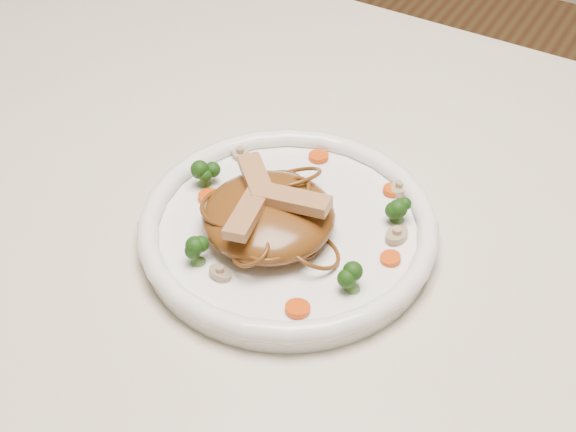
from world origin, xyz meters
The scene contains 19 objects.
table centered at (0.00, 0.00, 0.65)m, with size 1.20×0.80×0.75m.
plate centered at (-0.03, -0.04, 0.76)m, with size 0.27×0.27×0.02m, color white.
noodle_mound centered at (-0.05, -0.05, 0.78)m, with size 0.12×0.12×0.04m, color #603212.
chicken_a centered at (-0.03, -0.05, 0.81)m, with size 0.07×0.02×0.01m, color tan.
chicken_b centered at (-0.07, -0.04, 0.81)m, with size 0.06×0.02×0.01m, color tan.
chicken_c centered at (-0.05, -0.08, 0.81)m, with size 0.07×0.02×0.01m, color tan.
broccoli_0 centered at (0.05, 0.02, 0.78)m, with size 0.02×0.02×0.03m, color #18480F, non-canonical shape.
broccoli_1 centered at (-0.14, -0.03, 0.78)m, with size 0.03×0.03×0.03m, color #18480F, non-canonical shape.
broccoli_2 centered at (-0.08, -0.12, 0.78)m, with size 0.02×0.02×0.03m, color #18480F, non-canonical shape.
broccoli_3 centered at (0.05, -0.08, 0.78)m, with size 0.03×0.03×0.03m, color #18480F, non-canonical shape.
carrot_0 centered at (0.03, 0.05, 0.77)m, with size 0.02×0.02×0.01m, color #ED4D08.
carrot_1 centered at (-0.12, -0.05, 0.77)m, with size 0.02×0.02×0.01m, color #ED4D08.
carrot_2 centered at (0.07, -0.03, 0.77)m, with size 0.02×0.02×0.01m, color #ED4D08.
carrot_3 centered at (-0.06, 0.06, 0.77)m, with size 0.02×0.02×0.01m, color #ED4D08.
carrot_4 centered at (0.02, -0.13, 0.77)m, with size 0.02×0.02×0.01m, color #ED4D08.
mushroom_0 centered at (-0.05, -0.12, 0.77)m, with size 0.02×0.02×0.01m, color tan.
mushroom_1 centered at (0.06, 0.00, 0.77)m, with size 0.03×0.03×0.01m, color tan.
mushroom_2 centered at (-0.13, 0.02, 0.77)m, with size 0.02×0.02×0.01m, color tan.
mushroom_3 centered at (0.03, 0.06, 0.77)m, with size 0.02×0.02×0.01m, color tan.
Camera 1 is at (0.24, -0.52, 1.30)m, focal length 51.91 mm.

